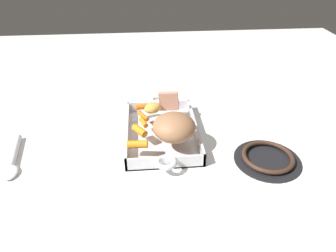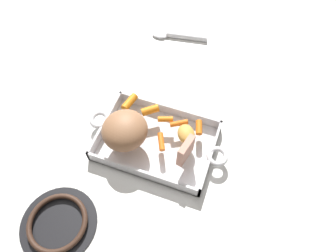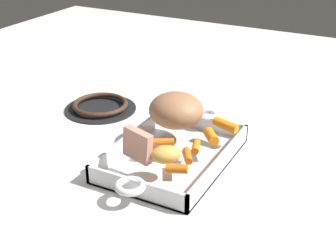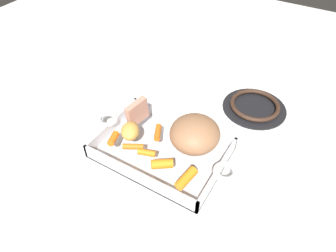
{
  "view_description": "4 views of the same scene",
  "coord_description": "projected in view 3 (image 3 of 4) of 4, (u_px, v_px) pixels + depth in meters",
  "views": [
    {
      "loc": [
        0.81,
        -0.05,
        0.57
      ],
      "look_at": [
        0.03,
        0.02,
        0.06
      ],
      "focal_mm": 32.75,
      "sensor_mm": 36.0,
      "label": 1
    },
    {
      "loc": [
        -0.17,
        0.39,
        0.78
      ],
      "look_at": [
        -0.03,
        -0.02,
        0.08
      ],
      "focal_mm": 32.67,
      "sensor_mm": 36.0,
      "label": 2
    },
    {
      "loc": [
        -0.79,
        -0.4,
        0.53
      ],
      "look_at": [
        -0.0,
        0.01,
        0.08
      ],
      "focal_mm": 50.5,
      "sensor_mm": 36.0,
      "label": 3
    },
    {
      "loc": [
        0.28,
        -0.44,
        0.61
      ],
      "look_at": [
        0.0,
        0.03,
        0.08
      ],
      "focal_mm": 32.31,
      "sensor_mm": 36.0,
      "label": 4
    }
  ],
  "objects": [
    {
      "name": "baby_carrot_southeast",
      "position": [
        196.0,
        147.0,
        0.98
      ],
      "size": [
        0.05,
        0.03,
        0.02
      ],
      "primitive_type": "cylinder",
      "rotation": [
        1.6,
        0.0,
        1.9
      ],
      "color": "orange",
      "rests_on": "roasting_dish"
    },
    {
      "name": "pork_roast",
      "position": [
        176.0,
        110.0,
        1.07
      ],
      "size": [
        0.14,
        0.14,
        0.08
      ],
      "primitive_type": "ellipsoid",
      "rotation": [
        0.0,
        0.0,
        4.57
      ],
      "color": "#976746",
      "rests_on": "roasting_dish"
    },
    {
      "name": "baby_carrot_short",
      "position": [
        177.0,
        169.0,
        0.9
      ],
      "size": [
        0.03,
        0.05,
        0.02
      ],
      "primitive_type": "cylinder",
      "rotation": [
        1.66,
        0.0,
        3.44
      ],
      "color": "orange",
      "rests_on": "roasting_dish"
    },
    {
      "name": "baby_carrot_northwest",
      "position": [
        211.0,
        137.0,
        1.01
      ],
      "size": [
        0.05,
        0.05,
        0.03
      ],
      "primitive_type": "cylinder",
      "rotation": [
        1.52,
        0.0,
        5.37
      ],
      "color": "orange",
      "rests_on": "roasting_dish"
    },
    {
      "name": "baby_carrot_long",
      "position": [
        188.0,
        156.0,
        0.95
      ],
      "size": [
        0.05,
        0.04,
        0.02
      ],
      "primitive_type": "cylinder",
      "rotation": [
        1.61,
        0.0,
        2.12
      ],
      "color": "orange",
      "rests_on": "roasting_dish"
    },
    {
      "name": "roasting_dish",
      "position": [
        173.0,
        156.0,
        1.03
      ],
      "size": [
        0.41,
        0.23,
        0.04
      ],
      "color": "silver",
      "rests_on": "ground_plane"
    },
    {
      "name": "roast_slice_thick",
      "position": [
        138.0,
        145.0,
        0.94
      ],
      "size": [
        0.03,
        0.07,
        0.07
      ],
      "primitive_type": "cube",
      "rotation": [
        -0.09,
        0.0,
        2.94
      ],
      "color": "tan",
      "rests_on": "roasting_dish"
    },
    {
      "name": "stove_burner_rear",
      "position": [
        100.0,
        106.0,
        1.27
      ],
      "size": [
        0.19,
        0.19,
        0.02
      ],
      "color": "black",
      "rests_on": "ground_plane"
    },
    {
      "name": "ground_plane",
      "position": [
        173.0,
        160.0,
        1.03
      ],
      "size": [
        2.32,
        2.32,
        0.0
      ],
      "primitive_type": "plane",
      "color": "white"
    },
    {
      "name": "baby_carrot_southwest",
      "position": [
        162.0,
        142.0,
        1.0
      ],
      "size": [
        0.04,
        0.05,
        0.02
      ],
      "primitive_type": "cylinder",
      "rotation": [
        1.54,
        0.0,
        0.46
      ],
      "color": "orange",
      "rests_on": "roasting_dish"
    },
    {
      "name": "baby_carrot_northeast",
      "position": [
        226.0,
        125.0,
        1.07
      ],
      "size": [
        0.03,
        0.06,
        0.03
      ],
      "primitive_type": "cylinder",
      "rotation": [
        1.49,
        0.0,
        2.97
      ],
      "color": "orange",
      "rests_on": "roasting_dish"
    },
    {
      "name": "potato_golden_small",
      "position": [
        166.0,
        155.0,
        0.93
      ],
      "size": [
        0.07,
        0.08,
        0.03
      ],
      "primitive_type": "ellipsoid",
      "rotation": [
        0.0,
        0.0,
        2.14
      ],
      "color": "gold",
      "rests_on": "roasting_dish"
    }
  ]
}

